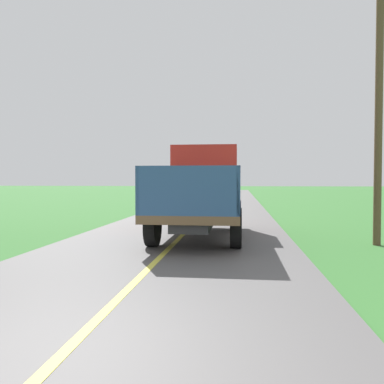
% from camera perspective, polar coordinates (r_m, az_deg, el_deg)
% --- Properties ---
extents(ground_plane, '(200.00, 200.00, 0.00)m').
position_cam_1_polar(ground_plane, '(4.09, -20.37, -24.09)').
color(ground_plane, '#336B2D').
extents(road_surface, '(6.40, 120.00, 0.08)m').
position_cam_1_polar(road_surface, '(4.07, -20.38, -23.59)').
color(road_surface, '#565454').
rests_on(road_surface, ground).
extents(centre_line, '(0.14, 108.00, 0.01)m').
position_cam_1_polar(centre_line, '(4.05, -20.38, -23.04)').
color(centre_line, '#E0D64C').
rests_on(centre_line, road_surface).
extents(banana_truck_near, '(2.38, 5.82, 2.80)m').
position_cam_1_polar(banana_truck_near, '(12.23, 1.62, 0.38)').
color(banana_truck_near, '#2D2D30').
rests_on(banana_truck_near, road_surface).
extents(utility_pole_roadside, '(1.99, 0.20, 7.36)m').
position_cam_1_polar(utility_pole_roadside, '(11.91, 25.44, 12.27)').
color(utility_pole_roadside, brown).
rests_on(utility_pole_roadside, ground).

